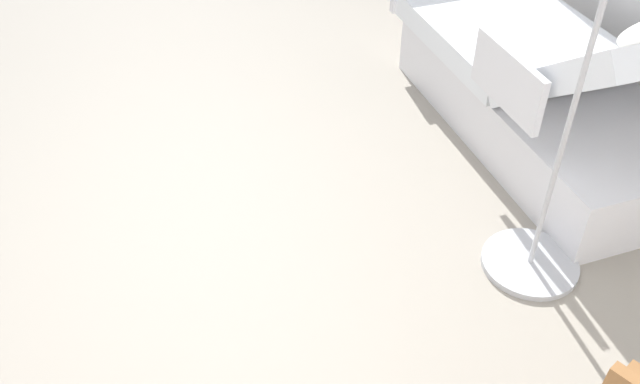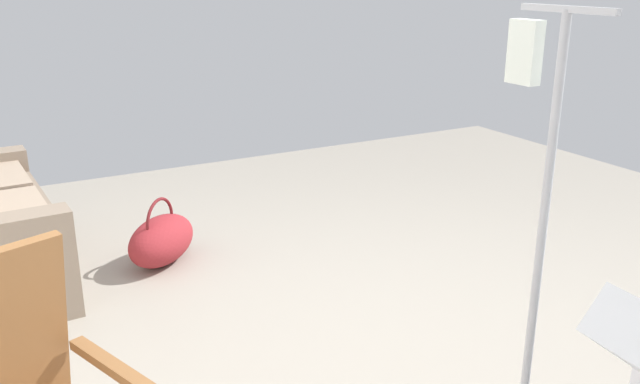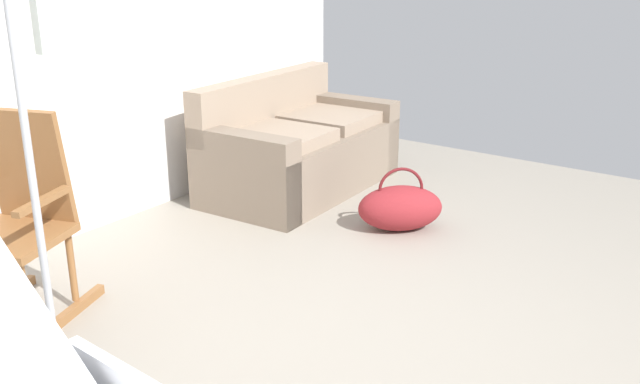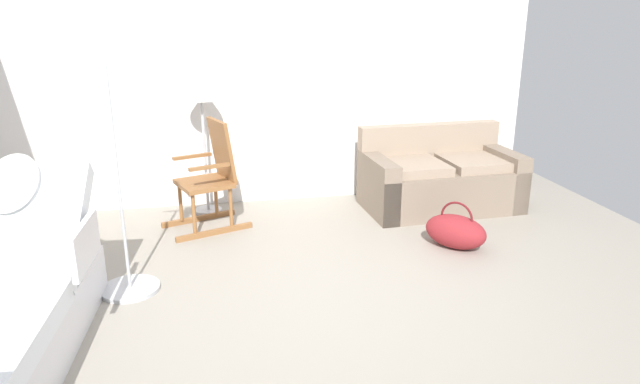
% 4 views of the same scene
% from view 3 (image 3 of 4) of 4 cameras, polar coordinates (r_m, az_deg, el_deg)
% --- Properties ---
extents(ground_plane, '(6.93, 6.93, 0.00)m').
position_cam_3_polar(ground_plane, '(3.28, 8.38, -14.16)').
color(ground_plane, gray).
extents(back_wall, '(5.74, 0.10, 2.70)m').
position_cam_3_polar(back_wall, '(4.59, -22.06, 12.30)').
color(back_wall, white).
rests_on(back_wall, ground).
extents(couch, '(1.64, 0.93, 0.85)m').
position_cam_3_polar(couch, '(5.46, -1.78, 3.36)').
color(couch, '#7D6C5C').
rests_on(couch, ground).
extents(rocking_chair, '(0.88, 0.70, 1.05)m').
position_cam_3_polar(rocking_chair, '(3.79, -22.95, -2.23)').
color(rocking_chair, brown).
rests_on(rocking_chair, ground).
extents(duffel_bag, '(0.62, 0.63, 0.43)m').
position_cam_3_polar(duffel_bag, '(4.72, 6.42, -1.24)').
color(duffel_bag, maroon).
rests_on(duffel_bag, ground).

